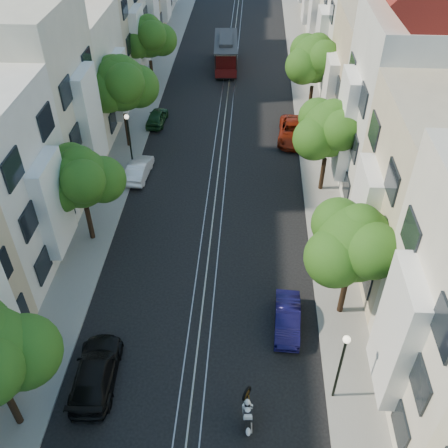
% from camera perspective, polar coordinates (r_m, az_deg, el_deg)
% --- Properties ---
extents(ground, '(200.00, 200.00, 0.00)m').
position_cam_1_polar(ground, '(41.80, -0.07, 10.71)').
color(ground, black).
rests_on(ground, ground).
extents(sidewalk_east, '(2.50, 80.00, 0.12)m').
position_cam_1_polar(sidewalk_east, '(42.03, 10.01, 10.35)').
color(sidewalk_east, gray).
rests_on(sidewalk_east, ground).
extents(sidewalk_west, '(2.50, 80.00, 0.12)m').
position_cam_1_polar(sidewalk_west, '(42.76, -10.00, 10.89)').
color(sidewalk_west, gray).
rests_on(sidewalk_west, ground).
extents(rail_left, '(0.06, 80.00, 0.02)m').
position_cam_1_polar(rail_left, '(41.83, -0.84, 10.74)').
color(rail_left, gray).
rests_on(rail_left, ground).
extents(rail_slot, '(0.06, 80.00, 0.02)m').
position_cam_1_polar(rail_slot, '(41.80, -0.07, 10.72)').
color(rail_slot, gray).
rests_on(rail_slot, ground).
extents(rail_right, '(0.06, 80.00, 0.02)m').
position_cam_1_polar(rail_right, '(41.77, 0.69, 10.70)').
color(rail_right, gray).
rests_on(rail_right, ground).
extents(lane_line, '(0.08, 80.00, 0.01)m').
position_cam_1_polar(lane_line, '(41.80, -0.07, 10.71)').
color(lane_line, tan).
rests_on(lane_line, ground).
extents(townhouses_east, '(7.75, 72.00, 12.00)m').
position_cam_1_polar(townhouses_east, '(40.60, 17.60, 16.12)').
color(townhouses_east, beige).
rests_on(townhouses_east, ground).
extents(townhouses_west, '(7.75, 72.00, 11.76)m').
position_cam_1_polar(townhouses_west, '(41.88, -17.27, 16.74)').
color(townhouses_west, silver).
rests_on(townhouses_west, ground).
extents(tree_e_b, '(4.93, 4.08, 6.68)m').
position_cam_1_polar(tree_e_b, '(23.92, 14.80, -2.32)').
color(tree_e_b, black).
rests_on(tree_e_b, ground).
extents(tree_e_c, '(4.84, 3.99, 6.52)m').
position_cam_1_polar(tree_e_c, '(32.90, 12.02, 10.39)').
color(tree_e_c, black).
rests_on(tree_e_c, ground).
extents(tree_e_d, '(5.01, 4.16, 6.85)m').
position_cam_1_polar(tree_e_d, '(42.69, 10.45, 17.94)').
color(tree_e_d, black).
rests_on(tree_e_d, ground).
extents(tree_w_b, '(4.72, 3.87, 6.27)m').
position_cam_1_polar(tree_w_b, '(29.03, -16.02, 4.91)').
color(tree_w_b, black).
rests_on(tree_w_b, ground).
extents(tree_w_c, '(5.13, 4.28, 7.09)m').
position_cam_1_polar(tree_w_c, '(37.92, -11.60, 15.30)').
color(tree_w_c, black).
rests_on(tree_w_c, ground).
extents(tree_w_d, '(4.84, 3.99, 6.52)m').
position_cam_1_polar(tree_w_d, '(48.07, -8.57, 20.27)').
color(tree_w_d, black).
rests_on(tree_w_d, ground).
extents(lamp_east, '(0.32, 0.32, 4.16)m').
position_cam_1_polar(lamp_east, '(21.82, 13.32, -14.76)').
color(lamp_east, black).
rests_on(lamp_east, ground).
extents(lamp_west, '(0.32, 0.32, 4.16)m').
position_cam_1_polar(lamp_west, '(36.13, -10.84, 10.15)').
color(lamp_west, black).
rests_on(lamp_west, ground).
extents(sportbike_rider, '(0.50, 1.83, 1.40)m').
position_cam_1_polar(sportbike_rider, '(22.43, 2.68, -20.55)').
color(sportbike_rider, black).
rests_on(sportbike_rider, ground).
extents(cable_car, '(2.65, 7.38, 2.79)m').
position_cam_1_polar(cable_car, '(53.02, 0.23, 19.14)').
color(cable_car, black).
rests_on(cable_car, ground).
extents(parked_car_e_mid, '(1.39, 3.61, 1.17)m').
position_cam_1_polar(parked_car_e_mid, '(25.68, 7.25, -10.67)').
color(parked_car_e_mid, '#0D0B38').
rests_on(parked_car_e_mid, ground).
extents(parked_car_e_far, '(2.64, 5.07, 1.36)m').
position_cam_1_polar(parked_car_e_far, '(40.55, 7.89, 10.44)').
color(parked_car_e_far, maroon).
rests_on(parked_car_e_far, ground).
extents(parked_car_w_near, '(2.09, 4.68, 1.33)m').
position_cam_1_polar(parked_car_w_near, '(24.24, -14.44, -16.05)').
color(parked_car_w_near, black).
rests_on(parked_car_w_near, ground).
extents(parked_car_w_mid, '(1.56, 3.82, 1.23)m').
position_cam_1_polar(parked_car_w_mid, '(36.18, -9.68, 6.21)').
color(parked_car_w_mid, white).
rests_on(parked_car_w_mid, ground).
extents(parked_car_w_far, '(1.60, 3.54, 1.18)m').
position_cam_1_polar(parked_car_w_far, '(42.87, -7.67, 12.02)').
color(parked_car_w_far, '#16381C').
rests_on(parked_car_w_far, ground).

